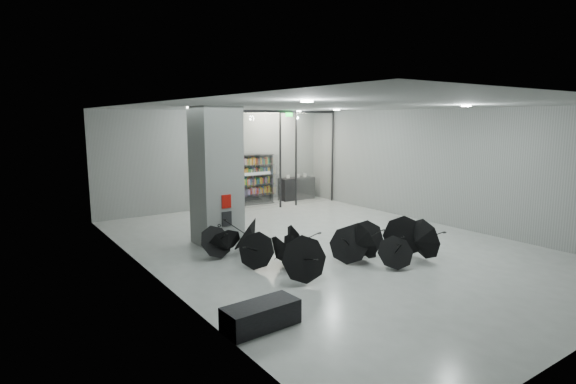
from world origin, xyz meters
TOP-DOWN VIEW (x-y plane):
  - room at (0.00, 0.00)m, footprint 14.00×14.02m
  - column at (-2.50, 2.00)m, footprint 1.20×1.20m
  - fire_cabinet at (-2.50, 1.38)m, footprint 0.28×0.04m
  - info_panel at (-2.50, 1.38)m, footprint 0.30×0.03m
  - exit_sign at (2.40, 5.30)m, footprint 0.30×0.06m
  - glass_partition at (2.39, 5.50)m, footprint 5.06×0.08m
  - bench at (-4.32, -3.44)m, footprint 1.40×0.65m
  - bookshelf at (1.47, 6.75)m, footprint 1.99×0.61m
  - shop_counter at (3.80, 6.74)m, footprint 1.68×0.68m
  - umbrella_cluster at (-1.16, -1.16)m, footprint 5.44×4.61m

SIDE VIEW (x-z plane):
  - bench at x=-4.32m, z-range 0.00..0.44m
  - umbrella_cluster at x=-1.16m, z-range -0.34..0.98m
  - shop_counter at x=3.80m, z-range 0.00..1.00m
  - info_panel at x=-2.50m, z-range 0.64..1.06m
  - bookshelf at x=1.47m, z-range 0.00..2.15m
  - fire_cabinet at x=-2.50m, z-range 1.16..1.54m
  - column at x=-2.50m, z-range 0.00..4.00m
  - glass_partition at x=2.39m, z-range 0.18..4.18m
  - room at x=0.00m, z-range 0.84..4.85m
  - exit_sign at x=2.40m, z-range 3.74..3.90m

